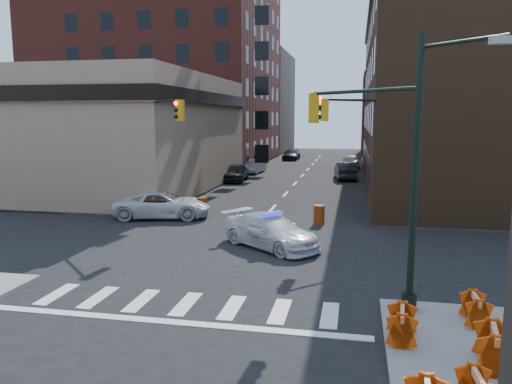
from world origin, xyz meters
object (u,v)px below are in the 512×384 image
at_px(pickup, 162,205).
at_px(barrel_bank, 203,206).
at_px(parked_car_wfar, 255,167).
at_px(barricade_se_a, 475,310).
at_px(barrel_road, 319,215).
at_px(parked_car_wnear, 235,173).
at_px(barricade_nw_a, 150,207).
at_px(parked_car_enear, 345,171).
at_px(pedestrian_b, 71,196).
at_px(pedestrian_a, 148,192).
at_px(police_car, 271,231).

bearing_deg(pickup, barrel_bank, -67.91).
xyz_separation_m(parked_car_wfar, barricade_se_a, (13.57, -36.38, -0.11)).
xyz_separation_m(parked_car_wfar, barrel_bank, (1.26, -22.21, -0.15)).
relative_size(pickup, barrel_road, 5.25).
bearing_deg(parked_car_wnear, barricade_nw_a, -94.26).
relative_size(parked_car_enear, pedestrian_b, 2.92).
distance_m(pedestrian_a, barrel_bank, 4.54).
bearing_deg(parked_car_wfar, pedestrian_b, -101.08).
distance_m(pedestrian_b, barrel_bank, 8.20).
bearing_deg(barrel_bank, barrel_road, -10.89).
bearing_deg(parked_car_wfar, pickup, -86.27).
bearing_deg(barricade_se_a, parked_car_wnear, 25.63).
height_order(parked_car_wnear, parked_car_wfar, parked_car_wnear).
relative_size(parked_car_wfar, parked_car_enear, 0.84).
bearing_deg(barricade_nw_a, police_car, -29.17).
distance_m(parked_car_wfar, barricade_se_a, 38.83).
xyz_separation_m(pedestrian_b, barrel_road, (15.20, -0.49, -0.46)).
bearing_deg(barrel_bank, barricade_se_a, -49.04).
xyz_separation_m(pickup, parked_car_wfar, (0.73, 23.61, -0.10)).
distance_m(police_car, barrel_bank, 8.50).
bearing_deg(pedestrian_b, pedestrian_a, 38.93).
height_order(pedestrian_a, barrel_road, pedestrian_a).
xyz_separation_m(barrel_bank, barricade_se_a, (12.30, -14.17, 0.04)).
distance_m(parked_car_enear, pedestrian_b, 25.38).
height_order(barrel_road, barricade_se_a, barrel_road).
height_order(parked_car_wfar, parked_car_enear, parked_car_enear).
height_order(pickup, parked_car_wnear, parked_car_wnear).
bearing_deg(barrel_bank, pedestrian_a, 158.25).
xyz_separation_m(police_car, parked_car_wfar, (-6.53, 28.88, -0.06)).
xyz_separation_m(barricade_se_a, barricade_nw_a, (-15.00, 12.67, 0.09)).
bearing_deg(barrel_road, pedestrian_a, 164.93).
height_order(police_car, parked_car_wnear, parked_car_wnear).
xyz_separation_m(police_car, barrel_road, (1.79, 5.31, -0.21)).
xyz_separation_m(pedestrian_b, barricade_nw_a, (5.44, -0.63, -0.33)).
relative_size(barrel_road, barricade_se_a, 0.97).
height_order(parked_car_wnear, barricade_se_a, parked_car_wnear).
xyz_separation_m(barrel_road, barrel_bank, (-7.06, 1.36, -0.01)).
bearing_deg(barricade_se_a, pedestrian_a, 46.41).
bearing_deg(police_car, pedestrian_b, 103.82).
relative_size(pickup, parked_car_wfar, 1.35).
xyz_separation_m(pedestrian_b, barricade_se_a, (20.44, -13.31, -0.42)).
height_order(police_car, pickup, pickup).
distance_m(police_car, parked_car_wnear, 23.10).
height_order(pickup, parked_car_wfar, pickup).
height_order(parked_car_wnear, barrel_bank, parked_car_wnear).
relative_size(parked_car_enear, pedestrian_a, 2.87).
relative_size(barrel_bank, barricade_se_a, 0.95).
relative_size(police_car, parked_car_wfar, 1.24).
height_order(pedestrian_b, barrel_road, pedestrian_b).
distance_m(police_car, barricade_nw_a, 9.50).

